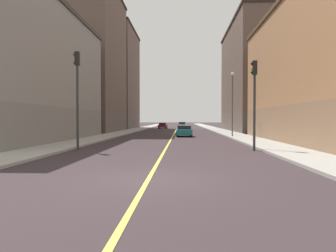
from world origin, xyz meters
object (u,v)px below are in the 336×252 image
(building_left_mid, at_px, (264,78))
(car_silver, at_px, (182,125))
(traffic_light_left_near, at_px, (254,93))
(car_teal, at_px, (184,131))
(car_maroon, at_px, (163,126))
(street_lamp_left_near, at_px, (232,98))
(traffic_light_right_near, at_px, (77,87))
(building_right_midblock, at_px, (82,62))
(building_right_distant, at_px, (108,79))
(building_right_corner, at_px, (8,74))

(building_left_mid, height_order, car_silver, building_left_mid)
(traffic_light_left_near, xyz_separation_m, car_teal, (-4.48, 16.80, -3.16))
(car_maroon, relative_size, car_teal, 1.10)
(traffic_light_left_near, xyz_separation_m, street_lamp_left_near, (1.02, 15.19, 0.73))
(traffic_light_left_near, distance_m, street_lamp_left_near, 15.24)
(traffic_light_right_near, height_order, street_lamp_left_near, street_lamp_left_near)
(building_right_midblock, xyz_separation_m, building_right_distant, (0.00, 17.69, -0.56))
(building_right_corner, bearing_deg, car_silver, 71.68)
(building_right_distant, height_order, traffic_light_right_near, building_right_distant)
(building_right_distant, bearing_deg, street_lamp_left_near, -55.45)
(building_left_mid, relative_size, traffic_light_left_near, 3.96)
(traffic_light_left_near, bearing_deg, building_left_mid, 74.50)
(building_right_midblock, relative_size, street_lamp_left_near, 3.14)
(building_right_corner, relative_size, car_teal, 5.70)
(car_teal, bearing_deg, car_silver, 90.31)
(street_lamp_left_near, relative_size, car_teal, 1.82)
(street_lamp_left_near, bearing_deg, traffic_light_right_near, -129.97)
(car_silver, bearing_deg, building_left_mid, -59.27)
(building_right_distant, distance_m, street_lamp_left_near, 39.36)
(traffic_light_right_near, distance_m, car_silver, 57.80)
(building_left_mid, height_order, building_right_distant, building_right_distant)
(building_left_mid, bearing_deg, car_teal, -129.34)
(building_right_distant, bearing_deg, car_silver, 31.68)
(building_left_mid, distance_m, street_lamp_left_near, 20.77)
(car_maroon, bearing_deg, building_right_corner, -106.03)
(building_left_mid, xyz_separation_m, car_silver, (-14.04, 23.61, -8.48))
(building_right_corner, xyz_separation_m, car_teal, (16.54, 8.82, -5.66))
(building_left_mid, xyz_separation_m, street_lamp_left_near, (-8.32, -18.47, -4.61))
(street_lamp_left_near, bearing_deg, building_right_corner, -161.87)
(building_right_midblock, height_order, car_teal, building_right_midblock)
(building_left_mid, distance_m, car_maroon, 25.71)
(building_right_corner, height_order, traffic_light_left_near, building_right_corner)
(building_right_midblock, bearing_deg, building_right_corner, -90.00)
(traffic_light_right_near, bearing_deg, building_right_midblock, 107.50)
(street_lamp_left_near, bearing_deg, building_right_midblock, 147.00)
(building_right_corner, relative_size, car_silver, 5.35)
(building_right_midblock, height_order, car_maroon, building_right_midblock)
(building_right_corner, height_order, building_right_distant, building_right_distant)
(traffic_light_left_near, bearing_deg, car_maroon, 100.44)
(car_maroon, bearing_deg, building_right_midblock, -120.87)
(car_maroon, xyz_separation_m, car_teal, (4.63, -32.63, -0.01))
(building_right_corner, xyz_separation_m, traffic_light_right_near, (9.30, -7.97, -2.09))
(building_right_distant, bearing_deg, car_teal, -61.46)
(traffic_light_right_near, bearing_deg, building_right_corner, 139.40)
(building_right_midblock, relative_size, car_silver, 5.37)
(building_right_midblock, distance_m, car_teal, 23.46)
(building_right_distant, distance_m, car_silver, 21.70)
(building_left_mid, xyz_separation_m, car_maroon, (-18.45, 15.77, -8.50))
(building_right_midblock, bearing_deg, car_teal, -37.53)
(building_right_corner, distance_m, traffic_light_left_near, 22.62)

